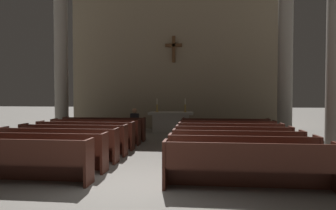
% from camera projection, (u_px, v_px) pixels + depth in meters
% --- Properties ---
extents(ground_plane, '(80.00, 80.00, 0.00)m').
position_uv_depth(ground_plane, '(127.00, 186.00, 6.26)').
color(ground_plane, gray).
extents(pew_left_row_1, '(3.33, 0.50, 0.95)m').
position_uv_depth(pew_left_row_1, '(14.00, 160.00, 6.47)').
color(pew_left_row_1, '#4C2319').
rests_on(pew_left_row_1, ground).
extents(pew_left_row_2, '(3.33, 0.50, 0.95)m').
position_uv_depth(pew_left_row_2, '(39.00, 151.00, 7.47)').
color(pew_left_row_2, '#4C2319').
rests_on(pew_left_row_2, ground).
extents(pew_left_row_3, '(3.33, 0.50, 0.95)m').
position_uv_depth(pew_left_row_3, '(58.00, 145.00, 8.47)').
color(pew_left_row_3, '#4C2319').
rests_on(pew_left_row_3, ground).
extents(pew_left_row_4, '(3.33, 0.50, 0.95)m').
position_uv_depth(pew_left_row_4, '(73.00, 139.00, 9.47)').
color(pew_left_row_4, '#4C2319').
rests_on(pew_left_row_4, ground).
extents(pew_left_row_5, '(3.33, 0.50, 0.95)m').
position_uv_depth(pew_left_row_5, '(85.00, 135.00, 10.47)').
color(pew_left_row_5, '#4C2319').
rests_on(pew_left_row_5, ground).
extents(pew_left_row_6, '(3.33, 0.50, 0.95)m').
position_uv_depth(pew_left_row_6, '(96.00, 132.00, 11.47)').
color(pew_left_row_6, '#4C2319').
rests_on(pew_left_row_6, ground).
extents(pew_left_row_7, '(3.33, 0.50, 0.95)m').
position_uv_depth(pew_left_row_7, '(104.00, 129.00, 12.47)').
color(pew_left_row_7, '#4C2319').
rests_on(pew_left_row_7, ground).
extents(pew_right_row_1, '(3.33, 0.50, 0.95)m').
position_uv_depth(pew_right_row_1, '(249.00, 166.00, 5.94)').
color(pew_right_row_1, '#4C2319').
rests_on(pew_right_row_1, ground).
extents(pew_right_row_2, '(3.33, 0.50, 0.95)m').
position_uv_depth(pew_right_row_2, '(242.00, 156.00, 6.94)').
color(pew_right_row_2, '#4C2319').
rests_on(pew_right_row_2, ground).
extents(pew_right_row_3, '(3.33, 0.50, 0.95)m').
position_uv_depth(pew_right_row_3, '(237.00, 148.00, 7.94)').
color(pew_right_row_3, '#4C2319').
rests_on(pew_right_row_3, ground).
extents(pew_right_row_4, '(3.33, 0.50, 0.95)m').
position_uv_depth(pew_right_row_4, '(233.00, 142.00, 8.94)').
color(pew_right_row_4, '#4C2319').
rests_on(pew_right_row_4, ground).
extents(pew_right_row_5, '(3.33, 0.50, 0.95)m').
position_uv_depth(pew_right_row_5, '(230.00, 137.00, 9.94)').
color(pew_right_row_5, '#4C2319').
rests_on(pew_right_row_5, ground).
extents(pew_right_row_6, '(3.33, 0.50, 0.95)m').
position_uv_depth(pew_right_row_6, '(227.00, 133.00, 10.95)').
color(pew_right_row_6, '#4C2319').
rests_on(pew_right_row_6, ground).
extents(pew_right_row_7, '(3.33, 0.50, 0.95)m').
position_uv_depth(pew_right_row_7, '(225.00, 130.00, 11.95)').
color(pew_right_row_7, '#4C2319').
rests_on(pew_right_row_7, ground).
extents(column_left_second, '(0.95, 0.95, 7.32)m').
position_uv_depth(column_left_second, '(61.00, 59.00, 14.69)').
color(column_left_second, '#9E998E').
rests_on(column_left_second, ground).
extents(column_right_second, '(0.95, 0.95, 7.32)m').
position_uv_depth(column_right_second, '(285.00, 56.00, 13.57)').
color(column_right_second, '#9E998E').
rests_on(column_right_second, ground).
extents(altar, '(2.20, 0.90, 1.01)m').
position_uv_depth(altar, '(171.00, 121.00, 15.26)').
color(altar, '#BCB7AD').
rests_on(altar, ground).
extents(candlestick_left, '(0.16, 0.16, 0.67)m').
position_uv_depth(candlestick_left, '(157.00, 107.00, 15.31)').
color(candlestick_left, '#B79338').
rests_on(candlestick_left, altar).
extents(candlestick_right, '(0.16, 0.16, 0.67)m').
position_uv_depth(candlestick_right, '(185.00, 108.00, 15.16)').
color(candlestick_right, '#B79338').
rests_on(candlestick_right, altar).
extents(apse_with_cross, '(11.37, 0.42, 7.84)m').
position_uv_depth(apse_with_cross, '(174.00, 57.00, 16.78)').
color(apse_with_cross, gray).
rests_on(apse_with_cross, ground).
extents(lone_worshipper, '(0.32, 0.43, 1.32)m').
position_uv_depth(lone_worshipper, '(135.00, 124.00, 12.37)').
color(lone_worshipper, '#26262B').
rests_on(lone_worshipper, ground).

